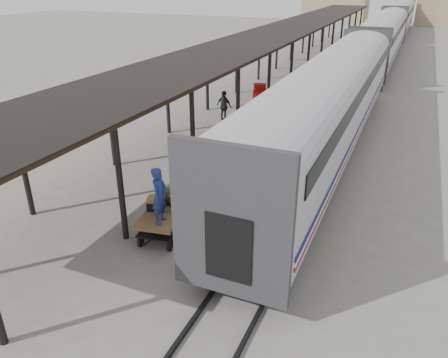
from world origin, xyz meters
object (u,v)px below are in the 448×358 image
at_px(baggage_cart, 165,217).
at_px(porter, 160,196).
at_px(luggage_tug, 259,95).
at_px(pedestrian, 224,106).

relative_size(baggage_cart, porter, 1.38).
bearing_deg(luggage_tug, porter, -98.64).
xyz_separation_m(baggage_cart, porter, (0.25, -0.65, 1.14)).
height_order(baggage_cart, luggage_tug, luggage_tug).
bearing_deg(porter, baggage_cart, 14.54).
height_order(baggage_cart, porter, porter).
bearing_deg(pedestrian, porter, 121.66).
bearing_deg(luggage_tug, pedestrian, -115.86).
distance_m(luggage_tug, porter, 17.89).
bearing_deg(porter, luggage_tug, 2.63).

